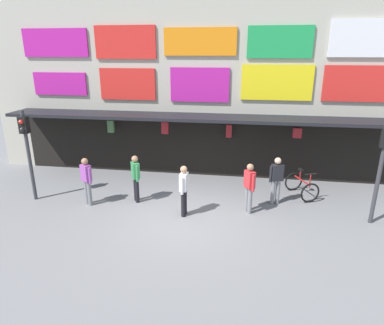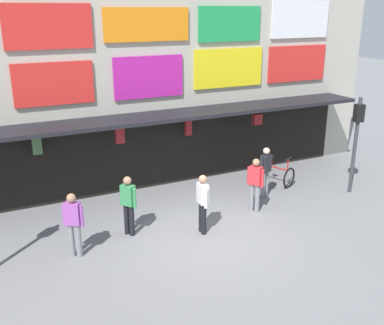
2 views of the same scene
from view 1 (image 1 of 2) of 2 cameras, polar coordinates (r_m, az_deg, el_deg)
The scene contains 10 objects.
ground_plane at distance 10.74m, azimuth -1.65°, elevation -9.46°, with size 80.00×80.00×0.00m, color slate.
shopfront at distance 14.03m, azimuth 1.68°, elevation 14.16°, with size 18.00×2.60×8.00m.
traffic_light_near at distance 12.59m, azimuth -26.46°, elevation 3.26°, with size 0.29×0.33×3.20m.
traffic_light_far at distance 11.11m, azimuth 29.81°, elevation 0.89°, with size 0.33×0.35×3.20m.
bicycle_parked at distance 12.72m, azimuth 18.25°, elevation -3.86°, with size 1.11×1.35×1.05m.
pedestrian_in_purple at distance 10.85m, azimuth 9.77°, elevation -3.89°, with size 0.38×0.47×1.68m.
pedestrian_in_red at distance 10.51m, azimuth -1.40°, elevation -4.38°, with size 0.25×0.53×1.68m.
pedestrian_in_green at distance 11.79m, azimuth -17.60°, elevation -2.67°, with size 0.46×0.38×1.68m.
pedestrian_in_white at distance 11.65m, azimuth 14.25°, elevation -2.62°, with size 0.50×0.33×1.68m.
pedestrian_in_yellow at distance 11.64m, azimuth -9.61°, elevation -2.31°, with size 0.38×0.46×1.68m.
Camera 1 is at (1.75, -9.31, 5.05)m, focal length 31.18 mm.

